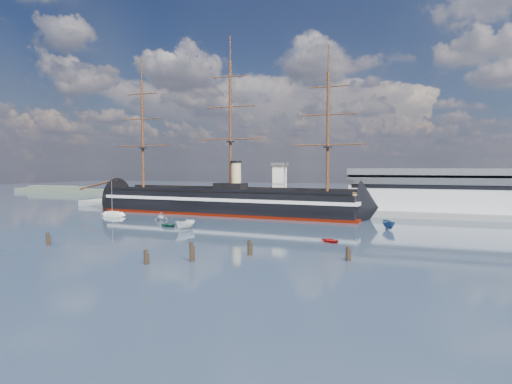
% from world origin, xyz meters
% --- Properties ---
extents(ground, '(600.00, 600.00, 0.00)m').
position_xyz_m(ground, '(0.00, 40.00, 0.00)').
color(ground, '#262F3C').
rests_on(ground, ground).
extents(quay, '(180.00, 18.00, 2.00)m').
position_xyz_m(quay, '(10.00, 76.00, 0.00)').
color(quay, slate).
rests_on(quay, ground).
extents(warehouse, '(63.00, 21.00, 11.60)m').
position_xyz_m(warehouse, '(58.00, 80.00, 7.98)').
color(warehouse, '#B7BABC').
rests_on(warehouse, ground).
extents(quay_tower, '(5.00, 5.00, 15.00)m').
position_xyz_m(quay_tower, '(3.00, 73.00, 9.75)').
color(quay_tower, silver).
rests_on(quay_tower, ground).
extents(shoreline, '(120.00, 10.00, 4.00)m').
position_xyz_m(shoreline, '(-139.23, 135.00, 1.45)').
color(shoreline, '#3F4C38').
rests_on(shoreline, ground).
extents(warship, '(113.29, 20.96, 53.94)m').
position_xyz_m(warship, '(-13.57, 60.00, 4.04)').
color(warship, black).
rests_on(warship, ground).
extents(sailboat, '(7.11, 2.82, 11.08)m').
position_xyz_m(sailboat, '(-41.68, 40.95, 0.71)').
color(sailboat, silver).
rests_on(sailboat, ground).
extents(motorboat_a, '(8.07, 4.10, 3.08)m').
position_xyz_m(motorboat_a, '(-5.52, 22.90, 0.00)').
color(motorboat_a, silver).
rests_on(motorboat_a, ground).
extents(motorboat_b, '(2.11, 3.23, 1.40)m').
position_xyz_m(motorboat_b, '(-12.57, 26.60, 0.00)').
color(motorboat_b, '#194E36').
rests_on(motorboat_b, ground).
extents(motorboat_d, '(7.32, 6.41, 2.52)m').
position_xyz_m(motorboat_d, '(-22.04, 37.70, 0.00)').
color(motorboat_d, silver).
rests_on(motorboat_d, ground).
extents(motorboat_e, '(2.24, 2.76, 1.21)m').
position_xyz_m(motorboat_e, '(31.16, 18.17, 0.00)').
color(motorboat_e, '#A41712').
rests_on(motorboat_e, ground).
extents(motorboat_f, '(7.56, 4.93, 2.84)m').
position_xyz_m(motorboat_f, '(41.20, 41.26, 0.00)').
color(motorboat_f, navy).
rests_on(motorboat_f, ground).
extents(piling_near_left, '(0.64, 0.64, 3.21)m').
position_xyz_m(piling_near_left, '(-20.88, -4.42, 0.00)').
color(piling_near_left, black).
rests_on(piling_near_left, ground).
extents(piling_near_mid, '(0.64, 0.64, 3.06)m').
position_xyz_m(piling_near_mid, '(7.23, -11.81, 0.00)').
color(piling_near_mid, black).
rests_on(piling_near_mid, ground).
extents(piling_near_right, '(0.64, 0.64, 3.43)m').
position_xyz_m(piling_near_right, '(20.13, 0.38, 0.00)').
color(piling_near_right, black).
rests_on(piling_near_right, ground).
extents(piling_far_right, '(0.64, 0.64, 3.08)m').
position_xyz_m(piling_far_right, '(36.91, 1.93, 0.00)').
color(piling_far_right, black).
rests_on(piling_far_right, ground).
extents(piling_extra, '(0.64, 0.64, 3.89)m').
position_xyz_m(piling_extra, '(13.02, -7.46, 0.00)').
color(piling_extra, black).
rests_on(piling_extra, ground).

